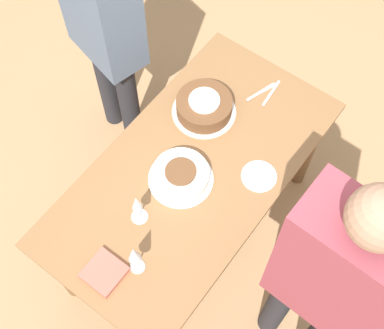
# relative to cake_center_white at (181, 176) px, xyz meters

# --- Properties ---
(ground_plane) EXTENTS (12.00, 12.00, 0.00)m
(ground_plane) POSITION_rel_cake_center_white_xyz_m (-0.07, 0.01, -0.78)
(ground_plane) COLOR #A87F56
(dining_table) EXTENTS (1.44, 0.75, 0.75)m
(dining_table) POSITION_rel_cake_center_white_xyz_m (-0.07, 0.01, -0.16)
(dining_table) COLOR brown
(dining_table) RESTS_ON ground_plane
(cake_center_white) EXTENTS (0.29, 0.29, 0.08)m
(cake_center_white) POSITION_rel_cake_center_white_xyz_m (0.00, 0.00, 0.00)
(cake_center_white) COLOR white
(cake_center_white) RESTS_ON dining_table
(cake_front_chocolate) EXTENTS (0.30, 0.30, 0.10)m
(cake_front_chocolate) POSITION_rel_cake_center_white_xyz_m (-0.35, -0.13, 0.01)
(cake_front_chocolate) COLOR white
(cake_front_chocolate) RESTS_ON dining_table
(wine_glass_near) EXTENTS (0.07, 0.07, 0.19)m
(wine_glass_near) POSITION_rel_cake_center_white_xyz_m (0.25, -0.03, 0.09)
(wine_glass_near) COLOR silver
(wine_glass_near) RESTS_ON dining_table
(wine_glass_far) EXTENTS (0.06, 0.06, 0.21)m
(wine_glass_far) POSITION_rel_cake_center_white_xyz_m (0.42, 0.10, 0.12)
(wine_glass_far) COLOR silver
(wine_glass_far) RESTS_ON dining_table
(dessert_plate_left) EXTENTS (0.16, 0.16, 0.01)m
(dessert_plate_left) POSITION_rel_cake_center_white_xyz_m (-0.22, 0.27, -0.03)
(dessert_plate_left) COLOR silver
(dessert_plate_left) RESTS_ON dining_table
(fork_pile) EXTENTS (0.20, 0.09, 0.01)m
(fork_pile) POSITION_rel_cake_center_white_xyz_m (-0.61, 0.04, -0.03)
(fork_pile) COLOR silver
(fork_pile) RESTS_ON dining_table
(napkin_stack) EXTENTS (0.15, 0.15, 0.02)m
(napkin_stack) POSITION_rel_cake_center_white_xyz_m (0.52, 0.01, -0.02)
(napkin_stack) COLOR #B75B4C
(napkin_stack) RESTS_ON dining_table
(person_cutting) EXTENTS (0.31, 0.44, 1.54)m
(person_cutting) POSITION_rel_cake_center_white_xyz_m (-0.36, -0.74, 0.14)
(person_cutting) COLOR #232328
(person_cutting) RESTS_ON ground_plane
(person_watching) EXTENTS (0.23, 0.41, 1.67)m
(person_watching) POSITION_rel_cake_center_white_xyz_m (0.10, 0.74, 0.23)
(person_watching) COLOR #232328
(person_watching) RESTS_ON ground_plane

